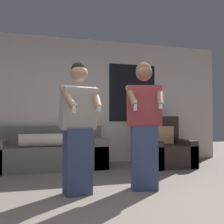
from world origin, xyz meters
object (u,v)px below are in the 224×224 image
Objects in this scene: couch at (49,153)px; armchair at (165,150)px; person_left at (78,127)px; person_right at (144,125)px.

couch is 2.31m from armchair.
couch is 1.28× the size of person_left.
person_right reaches higher than armchair.
person_right is at bearing -124.84° from armchair.
person_left is 0.89m from person_right.
armchair is 0.59× the size of person_right.
person_left is (-2.02, -1.62, 0.52)m from armchair.
armchair is at bearing 55.16° from person_right.
person_right reaches higher than person_left.
person_right is (1.16, -1.91, 0.56)m from couch.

